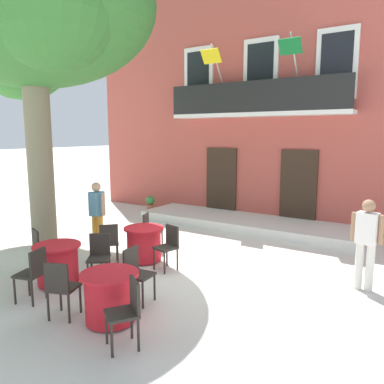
% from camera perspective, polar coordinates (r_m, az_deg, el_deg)
% --- Properties ---
extents(ground_plane, '(120.00, 120.00, 0.00)m').
position_cam_1_polar(ground_plane, '(7.75, -0.03, -12.16)').
color(ground_plane, silver).
extents(building_facade, '(13.00, 5.09, 7.50)m').
position_cam_1_polar(building_facade, '(13.90, 13.51, 12.62)').
color(building_facade, '#B24C42').
rests_on(building_facade, ground).
extents(entrance_step_platform, '(6.67, 1.80, 0.25)m').
position_cam_1_polar(entrance_step_platform, '(11.50, 8.06, -4.58)').
color(entrance_step_platform, silver).
rests_on(entrance_step_platform, ground).
extents(plane_tree, '(5.84, 5.13, 7.21)m').
position_cam_1_polar(plane_tree, '(9.86, -23.24, 23.36)').
color(plane_tree, '#7F755B').
rests_on(plane_tree, ground).
extents(cafe_table_near_tree, '(0.86, 0.86, 0.76)m').
position_cam_1_polar(cafe_table_near_tree, '(7.51, -19.67, -10.21)').
color(cafe_table_near_tree, red).
rests_on(cafe_table_near_tree, ground).
extents(cafe_chair_near_tree_0, '(0.56, 0.56, 0.91)m').
position_cam_1_polar(cafe_chair_near_tree_0, '(7.37, -13.87, -9.17)').
color(cafe_chair_near_tree_0, '#2D2823').
rests_on(cafe_chair_near_tree_0, ground).
extents(cafe_chair_near_tree_1, '(0.52, 0.52, 0.91)m').
position_cam_1_polar(cafe_chair_near_tree_1, '(8.14, -21.80, -7.83)').
color(cafe_chair_near_tree_1, '#2D2823').
rests_on(cafe_chair_near_tree_1, ground).
extents(cafe_chair_near_tree_2, '(0.50, 0.50, 0.91)m').
position_cam_1_polar(cafe_chair_near_tree_2, '(6.86, -22.91, -11.00)').
color(cafe_chair_near_tree_2, '#2D2823').
rests_on(cafe_chair_near_tree_2, ground).
extents(cafe_table_middle, '(0.86, 0.86, 0.76)m').
position_cam_1_polar(cafe_table_middle, '(8.37, -7.28, -7.77)').
color(cafe_table_middle, red).
rests_on(cafe_table_middle, ground).
extents(cafe_chair_middle_0, '(0.57, 0.57, 0.91)m').
position_cam_1_polar(cafe_chair_middle_0, '(8.21, -12.47, -7.25)').
color(cafe_chair_middle_0, '#2D2823').
rests_on(cafe_chair_middle_0, ground).
extents(cafe_chair_middle_1, '(0.49, 0.49, 0.91)m').
position_cam_1_polar(cafe_chair_middle_1, '(7.81, -3.59, -7.90)').
color(cafe_chair_middle_1, '#2D2823').
rests_on(cafe_chair_middle_1, ground).
extents(cafe_chair_middle_2, '(0.52, 0.52, 0.91)m').
position_cam_1_polar(cafe_chair_middle_2, '(9.05, -6.34, -5.59)').
color(cafe_chair_middle_2, '#2D2823').
rests_on(cafe_chair_middle_2, ground).
extents(cafe_table_front, '(0.86, 0.86, 0.76)m').
position_cam_1_polar(cafe_table_front, '(5.89, -12.29, -15.23)').
color(cafe_table_front, red).
rests_on(cafe_table_front, ground).
extents(cafe_chair_front_0, '(0.52, 0.52, 0.91)m').
position_cam_1_polar(cafe_chair_front_0, '(6.11, -19.24, -13.24)').
color(cafe_chair_front_0, '#2D2823').
rests_on(cafe_chair_front_0, ground).
extents(cafe_chair_front_1, '(0.55, 0.55, 0.91)m').
position_cam_1_polar(cafe_chair_front_1, '(5.18, -9.77, -16.98)').
color(cafe_chair_front_1, '#2D2823').
rests_on(cafe_chair_front_1, ground).
extents(cafe_chair_front_2, '(0.43, 0.43, 0.91)m').
position_cam_1_polar(cafe_chair_front_2, '(6.43, -8.46, -11.72)').
color(cafe_chair_front_2, '#2D2823').
rests_on(cafe_chair_front_2, ground).
extents(ground_planter_left, '(0.32, 0.32, 0.60)m').
position_cam_1_polar(ground_planter_left, '(13.40, -6.32, -1.70)').
color(ground_planter_left, '#995638').
rests_on(ground_planter_left, ground).
extents(pedestrian_near_entrance, '(0.53, 0.28, 1.65)m').
position_cam_1_polar(pedestrian_near_entrance, '(7.34, 24.88, -6.56)').
color(pedestrian_near_entrance, silver).
rests_on(pedestrian_near_entrance, ground).
extents(pedestrian_mid_plaza, '(0.53, 0.36, 1.64)m').
position_cam_1_polar(pedestrian_mid_plaza, '(9.25, -14.18, -2.96)').
color(pedestrian_mid_plaza, gold).
rests_on(pedestrian_mid_plaza, ground).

